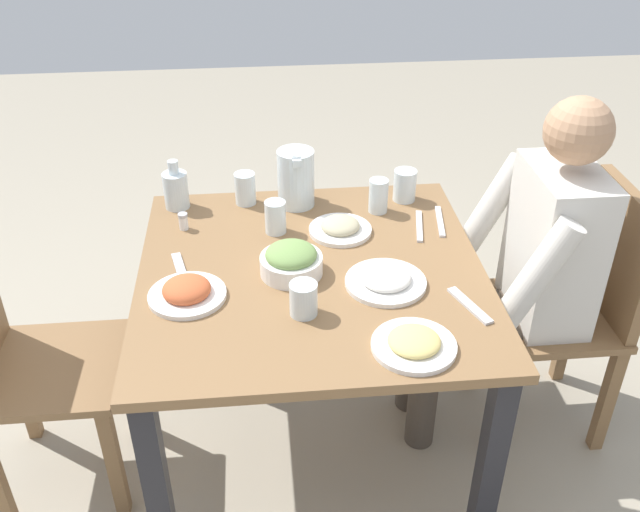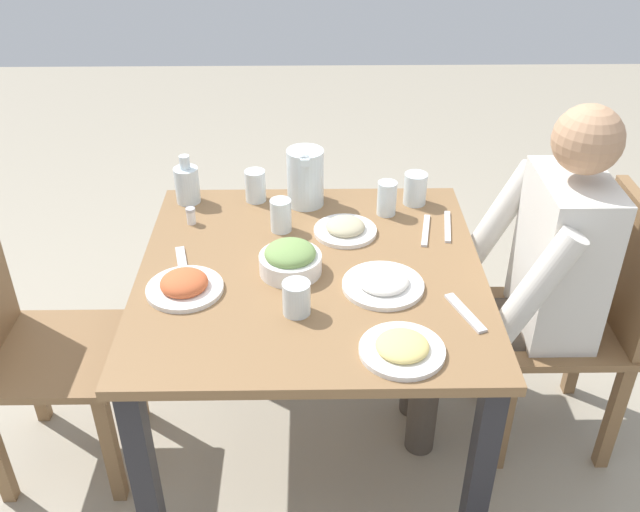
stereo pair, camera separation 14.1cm
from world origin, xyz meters
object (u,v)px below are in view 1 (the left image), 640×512
Objects in this scene: water_glass_by_pitcher at (303,299)px; salt_shaker at (183,221)px; diner_near at (522,265)px; plate_fries at (414,343)px; plate_rice_curry at (187,292)px; chair_far at (17,356)px; dining_table at (312,298)px; water_pitcher at (296,178)px; water_glass_near_left at (378,196)px; water_glass_far_right at (245,188)px; chair_near at (577,300)px; salad_bowl at (291,261)px; water_glass_center at (275,217)px; plate_beans at (340,227)px; plate_yoghurt at (386,280)px; oil_carafe at (176,191)px; water_glass_near_right at (405,185)px.

salt_shaker is at bearing 35.96° from water_glass_by_pitcher.
plate_fries is at bearing 134.77° from diner_near.
chair_far is at bearing 83.90° from plate_rice_curry.
dining_table is 0.48m from salt_shaker.
plate_fries is (-0.76, -0.23, -0.08)m from water_pitcher.
plate_rice_curry is 0.72m from water_glass_near_left.
chair_far is 0.87m from water_glass_by_pitcher.
diner_near is (0.11, -1.50, 0.15)m from chair_far.
water_glass_near_left is at bearing -54.49° from plate_rice_curry.
water_pitcher is at bearing -70.59° from salt_shaker.
water_pitcher is at bearing -98.55° from water_glass_far_right.
chair_near is 1.27m from salt_shaker.
chair_near is at bearing -90.00° from diner_near.
salad_bowl is 1.71× the size of water_glass_center.
plate_fries is 1.98× the size of water_glass_far_right.
plate_beans is at bearing -56.38° from plate_rice_curry.
plate_yoghurt is (-0.48, -0.21, -0.08)m from water_pitcher.
water_glass_far_right reaches higher than water_glass_by_pitcher.
chair_far is at bearing 93.18° from dining_table.
water_glass_center is 0.37m from oil_carafe.
water_glass_far_right is (0.36, 1.03, 0.26)m from chair_near.
water_glass_near_right is at bearing -68.94° from water_glass_center.
diner_near is 7.06× the size of oil_carafe.
salad_bowl is at bearing -171.80° from water_glass_center.
plate_yoghurt is 2.17× the size of water_glass_center.
plate_yoghurt is 0.42m from water_glass_near_left.
salt_shaker is at bearing 78.70° from diner_near.
water_pitcher is at bearing 63.49° from diner_near.
chair_near is 8.17× the size of water_glass_far_right.
water_glass_far_right is (0.41, 0.18, 0.16)m from dining_table.
plate_rice_curry is at bearing 90.82° from plate_yoghurt.
water_glass_by_pitcher is (-0.42, -0.05, -0.01)m from water_glass_center.
water_pitcher reaches higher than plate_beans.
water_pitcher is 0.39m from salt_shaker.
salad_bowl is 0.84× the size of plate_rice_curry.
plate_rice_curry is 3.89× the size of salt_shaker.
dining_table is at bearing 93.99° from chair_near.
oil_carafe is (0.46, -0.45, 0.27)m from chair_far.
water_glass_far_right reaches higher than plate_yoghurt.
water_glass_far_right is (0.51, 0.38, 0.04)m from plate_yoghurt.
water_glass_by_pitcher is 0.56× the size of oil_carafe.
plate_beans is 1.84× the size of water_glass_near_right.
dining_table is at bearing 30.77° from plate_fries.
plate_rice_curry is 1.08× the size of plate_beans.
salad_bowl is 0.42m from salt_shaker.
plate_beans is at bearing -96.28° from water_glass_center.
plate_fries is at bearing -168.79° from plate_beans.
plate_fries is at bearing 123.91° from chair_near.
water_glass_by_pitcher is (-0.26, 0.89, 0.26)m from chair_near.
water_glass_center is at bearing 156.19° from water_pitcher.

